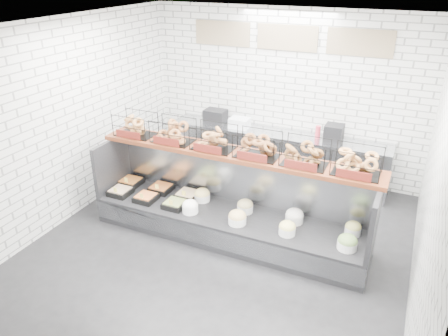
% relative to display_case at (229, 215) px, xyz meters
% --- Properties ---
extents(ground, '(5.50, 5.50, 0.00)m').
position_rel_display_case_xyz_m(ground, '(0.01, -0.34, -0.33)').
color(ground, black).
rests_on(ground, ground).
extents(room_shell, '(5.02, 5.51, 3.01)m').
position_rel_display_case_xyz_m(room_shell, '(0.01, 0.26, 1.73)').
color(room_shell, silver).
rests_on(room_shell, ground).
extents(display_case, '(4.00, 0.90, 1.20)m').
position_rel_display_case_xyz_m(display_case, '(0.00, 0.00, 0.00)').
color(display_case, black).
rests_on(display_case, ground).
extents(bagel_shelf, '(4.10, 0.50, 0.40)m').
position_rel_display_case_xyz_m(bagel_shelf, '(0.01, 0.17, 1.06)').
color(bagel_shelf, '#471D0F').
rests_on(bagel_shelf, display_case).
extents(prep_counter, '(4.00, 0.60, 1.20)m').
position_rel_display_case_xyz_m(prep_counter, '(-0.00, 2.09, 0.14)').
color(prep_counter, '#93969B').
rests_on(prep_counter, ground).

